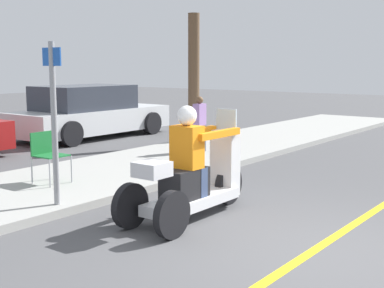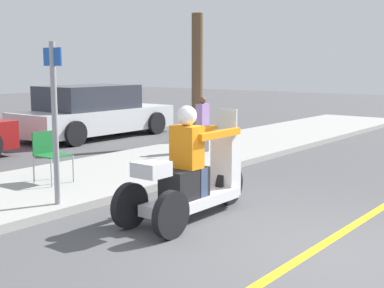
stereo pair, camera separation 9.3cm
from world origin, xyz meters
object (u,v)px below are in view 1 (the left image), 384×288
tree_trunk (194,78)px  folding_chair_curbside (47,152)px  spectator_with_child (200,125)px  parked_car_lot_right (89,113)px  street_sign (54,117)px  motorcycle_trike (193,178)px

tree_trunk → folding_chair_curbside: bearing=-169.5°
spectator_with_child → folding_chair_curbside: 3.94m
parked_car_lot_right → street_sign: (-5.46, -5.39, 0.63)m
tree_trunk → street_sign: (-6.04, -2.20, -0.36)m
folding_chair_curbside → tree_trunk: tree_trunk is taller
tree_trunk → motorcycle_trike: bearing=-143.2°
motorcycle_trike → tree_trunk: tree_trunk is taller
spectator_with_child → street_sign: street_sign is taller
folding_chair_curbside → street_sign: street_sign is taller
folding_chair_curbside → tree_trunk: 5.44m
tree_trunk → parked_car_lot_right: bearing=100.4°
motorcycle_trike → tree_trunk: 6.47m
parked_car_lot_right → folding_chair_curbside: bearing=-138.2°
folding_chair_curbside → street_sign: bearing=-123.3°
motorcycle_trike → spectator_with_child: size_ratio=1.89×
motorcycle_trike → tree_trunk: size_ratio=0.73×
folding_chair_curbside → motorcycle_trike: bearing=-87.2°
spectator_with_child → folding_chair_curbside: size_ratio=1.48×
motorcycle_trike → spectator_with_child: motorcycle_trike is taller
folding_chair_curbside → parked_car_lot_right: (4.66, 4.17, 0.06)m
spectator_with_child → parked_car_lot_right: bearing=80.6°
motorcycle_trike → street_sign: (-0.94, 1.62, 0.78)m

